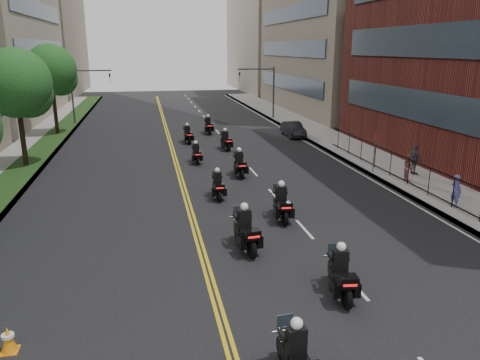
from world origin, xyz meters
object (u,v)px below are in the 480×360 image
object	(u,v)px
motorcycle_9	(208,126)
pedestrian_c	(415,159)
motorcycle_4	(218,186)
motorcycle_7	(226,141)
traffic_cone	(8,340)
pedestrian_a	(456,191)
motorcycle_3	(282,205)
motorcycle_1	(341,276)
motorcycle_2	(245,232)
motorcycle_8	(188,135)
pedestrian_b	(409,167)
motorcycle_6	(196,154)
motorcycle_5	(239,165)
parked_sedan	(293,129)

from	to	relation	value
motorcycle_9	pedestrian_c	bearing A→B (deg)	-60.70
motorcycle_4	motorcycle_7	bearing A→B (deg)	79.65
traffic_cone	pedestrian_a	bearing A→B (deg)	22.75
motorcycle_7	motorcycle_9	bearing A→B (deg)	86.47
motorcycle_3	pedestrian_a	world-z (taller)	motorcycle_3
motorcycle_4	motorcycle_1	bearing A→B (deg)	-76.76
motorcycle_2	motorcycle_8	world-z (taller)	motorcycle_2
motorcycle_7	pedestrian_b	size ratio (longest dim) A/B	1.49
motorcycle_2	motorcycle_7	size ratio (longest dim) A/B	1.13
pedestrian_c	traffic_cone	distance (m)	23.87
motorcycle_4	pedestrian_a	size ratio (longest dim) A/B	1.36
motorcycle_6	traffic_cone	bearing A→B (deg)	-111.18
motorcycle_4	pedestrian_b	bearing A→B (deg)	4.92
motorcycle_5	motorcycle_2	bearing A→B (deg)	-99.07
motorcycle_7	parked_sedan	bearing A→B (deg)	26.00
motorcycle_5	pedestrian_b	xyz separation A→B (m)	(9.37, -3.30, 0.21)
motorcycle_1	pedestrian_c	distance (m)	16.12
motorcycle_8	pedestrian_b	bearing A→B (deg)	-57.72
motorcycle_3	motorcycle_6	bearing A→B (deg)	106.79
motorcycle_4	pedestrian_b	size ratio (longest dim) A/B	1.43
motorcycle_7	motorcycle_8	bearing A→B (deg)	122.55
motorcycle_2	motorcycle_4	bearing A→B (deg)	84.97
pedestrian_c	motorcycle_3	bearing A→B (deg)	112.26
motorcycle_4	traffic_cone	bearing A→B (deg)	-120.54
motorcycle_6	motorcycle_8	bearing A→B (deg)	87.93
motorcycle_2	traffic_cone	size ratio (longest dim) A/B	3.53
motorcycle_4	pedestrian_c	distance (m)	12.52
motorcycle_3	motorcycle_7	distance (m)	15.55
parked_sedan	pedestrian_b	bearing A→B (deg)	-81.30
motorcycle_3	motorcycle_7	xyz separation A→B (m)	(0.06, 15.55, -0.06)
motorcycle_8	motorcycle_6	bearing A→B (deg)	-97.09
motorcycle_8	pedestrian_a	size ratio (longest dim) A/B	1.40
motorcycle_2	motorcycle_5	bearing A→B (deg)	74.38
motorcycle_9	pedestrian_a	world-z (taller)	motorcycle_9
motorcycle_5	motorcycle_7	distance (m)	7.78
motorcycle_2	motorcycle_5	size ratio (longest dim) A/B	1.06
motorcycle_5	pedestrian_c	bearing A→B (deg)	-10.83
motorcycle_4	traffic_cone	xyz separation A→B (m)	(-7.25, -11.70, -0.28)
motorcycle_5	motorcycle_6	distance (m)	4.49
motorcycle_7	motorcycle_8	xyz separation A→B (m)	(-2.63, 3.23, -0.01)
traffic_cone	motorcycle_2	bearing A→B (deg)	34.51
parked_sedan	motorcycle_4	bearing A→B (deg)	-118.84
pedestrian_b	motorcycle_7	bearing A→B (deg)	52.09
motorcycle_1	motorcycle_3	world-z (taller)	motorcycle_3
motorcycle_1	motorcycle_7	xyz separation A→B (m)	(0.15, 22.50, -0.04)
pedestrian_c	motorcycle_8	bearing A→B (deg)	36.71
motorcycle_9	pedestrian_a	size ratio (longest dim) A/B	1.49
pedestrian_a	pedestrian_b	size ratio (longest dim) A/B	1.05
motorcycle_5	motorcycle_7	world-z (taller)	motorcycle_5
motorcycle_4	motorcycle_7	distance (m)	12.04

